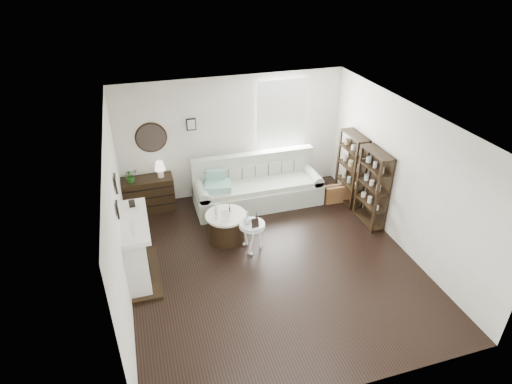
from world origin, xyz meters
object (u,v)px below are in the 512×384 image
object	(u,v)px
drum_table	(226,226)
pedestal_table	(252,226)
dresser	(147,194)
sofa	(257,188)

from	to	relation	value
drum_table	pedestal_table	size ratio (longest dim) A/B	1.37
dresser	pedestal_table	size ratio (longest dim) A/B	1.93
sofa	dresser	xyz separation A→B (m)	(-2.34, 0.38, 0.02)
dresser	drum_table	bearing A→B (deg)	-48.19
sofa	drum_table	bearing A→B (deg)	-130.15
sofa	pedestal_table	world-z (taller)	sofa
sofa	pedestal_table	size ratio (longest dim) A/B	4.76
dresser	sofa	bearing A→B (deg)	-9.32
dresser	pedestal_table	xyz separation A→B (m)	(1.75, -2.01, 0.16)
sofa	pedestal_table	bearing A→B (deg)	-109.92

